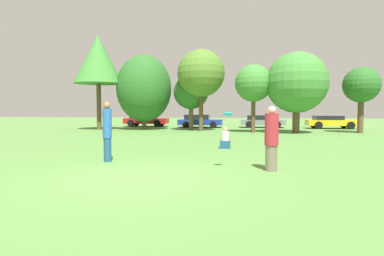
{
  "coord_description": "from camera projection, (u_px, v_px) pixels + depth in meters",
  "views": [
    {
      "loc": [
        2.63,
        -7.23,
        1.64
      ],
      "look_at": [
        0.72,
        3.34,
        1.04
      ],
      "focal_mm": 29.48,
      "sensor_mm": 36.0,
      "label": 1
    }
  ],
  "objects": [
    {
      "name": "ground_plane",
      "position": [
        138.0,
        178.0,
        7.66
      ],
      "size": [
        120.0,
        120.0,
        0.0
      ],
      "primitive_type": "plane",
      "color": "#54843D"
    },
    {
      "name": "person_thrower",
      "position": [
        107.0,
        131.0,
        10.0
      ],
      "size": [
        0.28,
        0.28,
        1.91
      ],
      "rotation": [
        0.0,
        0.0,
        -0.13
      ],
      "color": "navy",
      "rests_on": "ground"
    },
    {
      "name": "person_catcher",
      "position": [
        271.0,
        139.0,
        8.49
      ],
      "size": [
        0.37,
        0.37,
        1.76
      ],
      "rotation": [
        0.0,
        0.0,
        3.02
      ],
      "color": "#726651",
      "rests_on": "ground"
    },
    {
      "name": "frisbee",
      "position": [
        228.0,
        114.0,
        8.59
      ],
      "size": [
        0.27,
        0.25,
        0.12
      ],
      "color": "#19B2D8"
    },
    {
      "name": "bystander_sitting",
      "position": [
        225.0,
        140.0,
        13.53
      ],
      "size": [
        0.43,
        0.36,
        0.94
      ],
      "color": "navy",
      "rests_on": "ground"
    },
    {
      "name": "tree_0",
      "position": [
        98.0,
        60.0,
        26.39
      ],
      "size": [
        4.06,
        4.06,
        7.94
      ],
      "color": "brown",
      "rests_on": "ground"
    },
    {
      "name": "tree_1",
      "position": [
        144.0,
        89.0,
        26.8
      ],
      "size": [
        4.65,
        4.65,
        6.32
      ],
      "color": "brown",
      "rests_on": "ground"
    },
    {
      "name": "tree_2",
      "position": [
        191.0,
        92.0,
        26.0
      ],
      "size": [
        2.89,
        2.89,
        4.54
      ],
      "color": "brown",
      "rests_on": "ground"
    },
    {
      "name": "tree_3",
      "position": [
        201.0,
        74.0,
        24.82
      ],
      "size": [
        3.76,
        3.76,
        6.43
      ],
      "color": "brown",
      "rests_on": "ground"
    },
    {
      "name": "tree_4",
      "position": [
        254.0,
        84.0,
        22.98
      ],
      "size": [
        2.71,
        2.71,
        4.98
      ],
      "color": "brown",
      "rests_on": "ground"
    },
    {
      "name": "tree_5",
      "position": [
        297.0,
        83.0,
        22.33
      ],
      "size": [
        4.33,
        4.33,
        5.77
      ],
      "color": "brown",
      "rests_on": "ground"
    },
    {
      "name": "tree_6",
      "position": [
        361.0,
        86.0,
        22.44
      ],
      "size": [
        2.54,
        2.54,
        4.73
      ],
      "color": "brown",
      "rests_on": "ground"
    },
    {
      "name": "parked_car_red",
      "position": [
        146.0,
        120.0,
        31.9
      ],
      "size": [
        4.41,
        1.96,
        1.24
      ],
      "rotation": [
        0.0,
        0.0,
        0.03
      ],
      "color": "red",
      "rests_on": "ground"
    },
    {
      "name": "parked_car_blue",
      "position": [
        200.0,
        121.0,
        30.17
      ],
      "size": [
        4.22,
        2.17,
        1.22
      ],
      "rotation": [
        0.0,
        0.0,
        0.03
      ],
      "color": "#1E389E",
      "rests_on": "ground"
    },
    {
      "name": "parked_car_grey",
      "position": [
        262.0,
        121.0,
        29.96
      ],
      "size": [
        4.18,
        2.18,
        1.16
      ],
      "rotation": [
        0.0,
        0.0,
        0.03
      ],
      "color": "slate",
      "rests_on": "ground"
    },
    {
      "name": "parked_car_yellow",
      "position": [
        331.0,
        122.0,
        28.13
      ],
      "size": [
        4.33,
        2.16,
        1.15
      ],
      "rotation": [
        0.0,
        0.0,
        0.03
      ],
      "color": "gold",
      "rests_on": "ground"
    }
  ]
}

